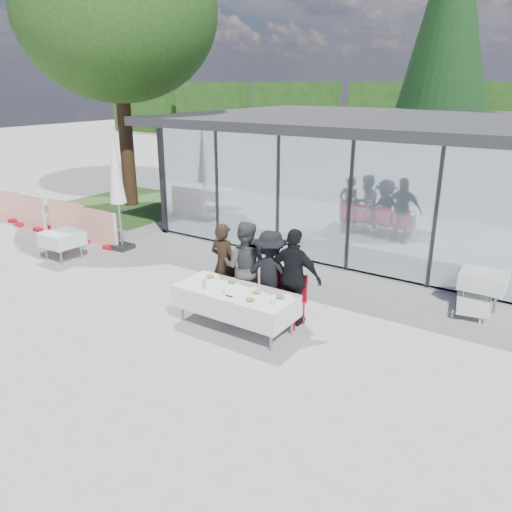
# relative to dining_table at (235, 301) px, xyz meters

# --- Properties ---
(ground) EXTENTS (90.00, 90.00, 0.00)m
(ground) POSITION_rel_dining_table_xyz_m (-0.52, -0.16, -0.54)
(ground) COLOR #A3A09B
(ground) RESTS_ON ground
(pavilion) EXTENTS (14.80, 8.80, 3.44)m
(pavilion) POSITION_rel_dining_table_xyz_m (1.48, 8.00, 1.61)
(pavilion) COLOR gray
(pavilion) RESTS_ON ground
(treeline) EXTENTS (62.50, 2.00, 4.40)m
(treeline) POSITION_rel_dining_table_xyz_m (-2.52, 27.84, 1.66)
(treeline) COLOR #1A3B12
(treeline) RESTS_ON ground
(dining_table) EXTENTS (2.26, 0.96, 0.75)m
(dining_table) POSITION_rel_dining_table_xyz_m (0.00, 0.00, 0.00)
(dining_table) COLOR silver
(dining_table) RESTS_ON ground
(diner_a) EXTENTS (0.64, 0.64, 1.71)m
(diner_a) POSITION_rel_dining_table_xyz_m (-0.83, 0.75, 0.32)
(diner_a) COLOR black
(diner_a) RESTS_ON ground
(diner_chair_a) EXTENTS (0.44, 0.44, 0.97)m
(diner_chair_a) POSITION_rel_dining_table_xyz_m (-0.83, 0.75, -0.00)
(diner_chair_a) COLOR #AF0B1A
(diner_chair_a) RESTS_ON ground
(diner_b) EXTENTS (1.11, 1.11, 1.83)m
(diner_b) POSITION_rel_dining_table_xyz_m (-0.30, 0.75, 0.38)
(diner_b) COLOR #464646
(diner_b) RESTS_ON ground
(diner_chair_b) EXTENTS (0.44, 0.44, 0.97)m
(diner_chair_b) POSITION_rel_dining_table_xyz_m (-0.30, 0.75, -0.00)
(diner_chair_b) COLOR #AF0B1A
(diner_chair_b) RESTS_ON ground
(diner_c) EXTENTS (1.33, 1.33, 1.73)m
(diner_c) POSITION_rel_dining_table_xyz_m (0.29, 0.75, 0.33)
(diner_c) COLOR black
(diner_c) RESTS_ON ground
(diner_chair_c) EXTENTS (0.44, 0.44, 0.97)m
(diner_chair_c) POSITION_rel_dining_table_xyz_m (0.29, 0.75, -0.00)
(diner_chair_c) COLOR #AF0B1A
(diner_chair_c) RESTS_ON ground
(diner_d) EXTENTS (1.13, 1.13, 1.85)m
(diner_d) POSITION_rel_dining_table_xyz_m (0.80, 0.75, 0.39)
(diner_d) COLOR black
(diner_d) RESTS_ON ground
(diner_chair_d) EXTENTS (0.44, 0.44, 0.97)m
(diner_chair_d) POSITION_rel_dining_table_xyz_m (0.80, 0.75, -0.00)
(diner_chair_d) COLOR #AF0B1A
(diner_chair_d) RESTS_ON ground
(plate_a) EXTENTS (0.27, 0.27, 0.07)m
(plate_a) POSITION_rel_dining_table_xyz_m (-0.74, 0.22, 0.24)
(plate_a) COLOR white
(plate_a) RESTS_ON dining_table
(plate_b) EXTENTS (0.27, 0.27, 0.07)m
(plate_b) POSITION_rel_dining_table_xyz_m (-0.24, 0.23, 0.24)
(plate_b) COLOR white
(plate_b) RESTS_ON dining_table
(plate_c) EXTENTS (0.27, 0.27, 0.07)m
(plate_c) POSITION_rel_dining_table_xyz_m (0.42, 0.09, 0.24)
(plate_c) COLOR white
(plate_c) RESTS_ON dining_table
(plate_d) EXTENTS (0.27, 0.27, 0.07)m
(plate_d) POSITION_rel_dining_table_xyz_m (0.88, 0.13, 0.24)
(plate_d) COLOR white
(plate_d) RESTS_ON dining_table
(plate_extra) EXTENTS (0.27, 0.27, 0.07)m
(plate_extra) POSITION_rel_dining_table_xyz_m (0.51, -0.26, 0.24)
(plate_extra) COLOR white
(plate_extra) RESTS_ON dining_table
(juice_bottle) EXTENTS (0.06, 0.06, 0.16)m
(juice_bottle) POSITION_rel_dining_table_xyz_m (-0.55, -0.19, 0.29)
(juice_bottle) COLOR #8CC953
(juice_bottle) RESTS_ON dining_table
(drinking_glasses) EXTENTS (1.05, 0.21, 0.10)m
(drinking_glasses) POSITION_rel_dining_table_xyz_m (0.58, -0.16, 0.26)
(drinking_glasses) COLOR silver
(drinking_glasses) RESTS_ON dining_table
(folded_eyeglasses) EXTENTS (0.14, 0.03, 0.01)m
(folded_eyeglasses) POSITION_rel_dining_table_xyz_m (0.09, -0.29, 0.22)
(folded_eyeglasses) COLOR black
(folded_eyeglasses) RESTS_ON dining_table
(spare_table_left) EXTENTS (0.86, 0.86, 0.74)m
(spare_table_left) POSITION_rel_dining_table_xyz_m (-5.90, 0.62, 0.02)
(spare_table_left) COLOR silver
(spare_table_left) RESTS_ON ground
(spare_table_right) EXTENTS (0.86, 0.86, 0.74)m
(spare_table_right) POSITION_rel_dining_table_xyz_m (3.60, 3.63, 0.02)
(spare_table_right) COLOR silver
(spare_table_right) RESTS_ON ground
(market_umbrella) EXTENTS (0.50, 0.50, 3.00)m
(market_umbrella) POSITION_rel_dining_table_xyz_m (-5.31, 2.04, 1.42)
(market_umbrella) COLOR black
(market_umbrella) RESTS_ON ground
(construction_barriers) EXTENTS (9.40, 0.60, 1.00)m
(construction_barriers) POSITION_rel_dining_table_xyz_m (-10.11, 2.02, -0.10)
(construction_barriers) COLOR #EE3B16
(construction_barriers) RESTS_ON ground
(lounger) EXTENTS (0.85, 1.42, 0.72)m
(lounger) POSITION_rel_dining_table_xyz_m (3.48, 3.39, -0.28)
(lounger) COLOR silver
(lounger) RESTS_ON ground
(deciduous_tree) EXTENTS (7.04, 6.40, 9.38)m
(deciduous_tree) POSITION_rel_dining_table_xyz_m (-9.02, 5.84, 5.94)
(deciduous_tree) COLOR #382316
(deciduous_tree) RESTS_ON ground
(conifer_tree) EXTENTS (4.00, 4.00, 10.50)m
(conifer_tree) POSITION_rel_dining_table_xyz_m (-0.02, 12.84, 5.45)
(conifer_tree) COLOR #382316
(conifer_tree) RESTS_ON ground
(grass_patch) EXTENTS (5.00, 5.00, 0.02)m
(grass_patch) POSITION_rel_dining_table_xyz_m (-9.02, 5.84, -0.53)
(grass_patch) COLOR #385926
(grass_patch) RESTS_ON ground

